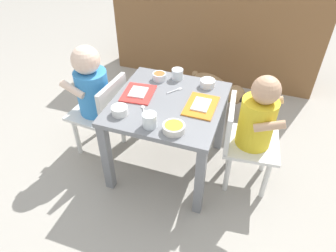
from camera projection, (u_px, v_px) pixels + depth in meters
The scene contains 16 objects.
ground_plane at pixel (168, 164), 1.91m from camera, with size 7.00×7.00×0.00m, color #9E998E.
kitchen_cabinet_back at pixel (218, 19), 2.48m from camera, with size 1.63×0.37×0.95m, color brown.
dining_table at pixel (168, 114), 1.66m from camera, with size 0.56×0.57×0.47m.
seated_child_left at pixel (94, 90), 1.75m from camera, with size 0.30×0.30×0.70m.
seated_child_right at pixel (255, 122), 1.55m from camera, with size 0.31×0.31×0.68m.
dog at pixel (215, 90), 2.19m from camera, with size 0.43×0.32×0.30m.
food_tray_left at pixel (138, 93), 1.66m from camera, with size 0.17×0.20×0.02m.
food_tray_right at pixel (201, 105), 1.57m from camera, with size 0.15×0.21×0.02m.
water_cup_left at pixel (177, 75), 1.77m from camera, with size 0.06×0.06×0.06m.
water_cup_right at pixel (150, 121), 1.44m from camera, with size 0.07×0.07×0.07m.
veggie_bowl_near at pixel (120, 110), 1.51m from camera, with size 0.08×0.08×0.04m.
cereal_bowl_left_side at pixel (159, 76), 1.76m from camera, with size 0.08×0.08×0.04m.
cereal_bowl_right_side at pixel (174, 128), 1.42m from camera, with size 0.10×0.10×0.04m.
veggie_bowl_far at pixel (208, 83), 1.71m from camera, with size 0.08×0.08×0.04m.
spoon_by_left_tray at pixel (176, 90), 1.68m from camera, with size 0.07×0.09×0.01m.
spoon_by_right_tray at pixel (144, 110), 1.55m from camera, with size 0.06×0.09×0.01m.
Camera 1 is at (0.43, -1.25, 1.40)m, focal length 33.46 mm.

